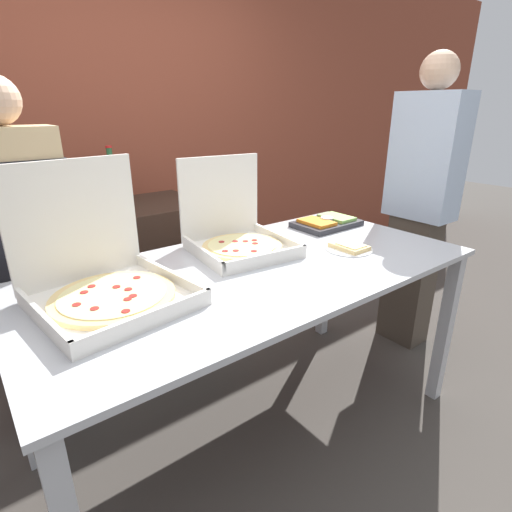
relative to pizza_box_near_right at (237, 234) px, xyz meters
name	(u,v)px	position (x,y,z in m)	size (l,w,h in m)	color
ground_plane	(256,425)	(-0.07, -0.24, -0.95)	(16.00, 16.00, 0.00)	#423D38
brick_wall_behind	(108,126)	(-0.07, 1.46, 0.45)	(10.00, 0.06, 2.80)	brown
buffet_table	(256,288)	(-0.07, -0.24, -0.18)	(1.96, 0.96, 0.87)	#B7BABF
pizza_box_near_right	(237,234)	(0.00, 0.00, 0.00)	(0.48, 0.49, 0.43)	silver
pizza_box_far_left	(103,277)	(-0.68, -0.15, 0.01)	(0.54, 0.55, 0.48)	silver
paper_plate_front_left	(349,247)	(0.43, -0.34, -0.06)	(0.23, 0.23, 0.03)	white
veggie_tray	(327,223)	(0.64, 0.01, -0.05)	(0.37, 0.24, 0.05)	#28282D
sideboard_podium	(148,277)	(-0.15, 0.81, -0.47)	(0.72, 0.58, 0.97)	black
soda_bottle	(113,179)	(-0.26, 0.90, 0.17)	(0.09, 0.09, 0.34)	#2D6638
soda_can_silver	(92,197)	(-0.40, 0.90, 0.08)	(0.07, 0.07, 0.12)	silver
person_server_vest	(25,246)	(-0.83, 0.50, -0.02)	(0.42, 0.24, 1.65)	black
person_guest_cap	(420,204)	(1.26, -0.20, 0.01)	(0.22, 0.40, 1.82)	#473D33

